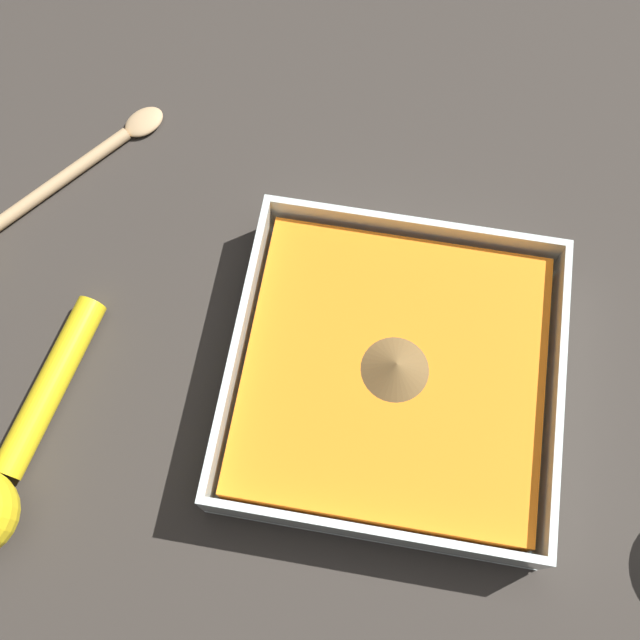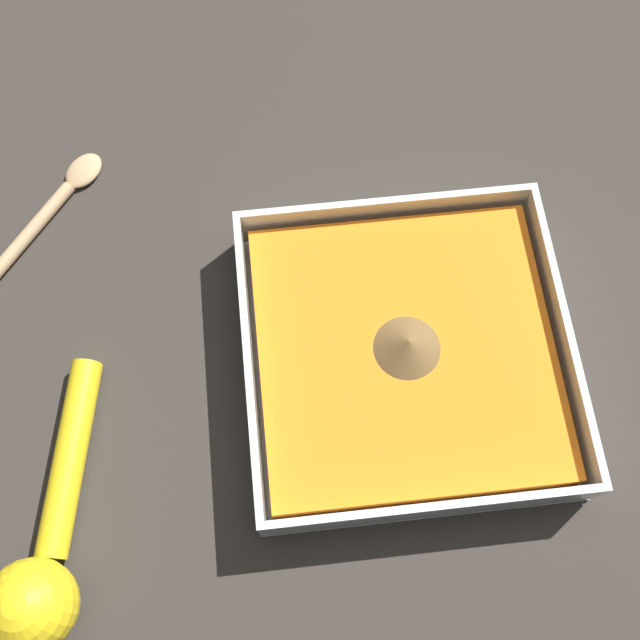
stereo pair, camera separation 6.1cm
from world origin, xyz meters
name	(u,v)px [view 2 (the right image)]	position (x,y,z in m)	size (l,w,h in m)	color
ground_plane	(451,397)	(0.00, 0.00, 0.00)	(4.00, 4.00, 0.00)	#332D28
square_dish	(405,355)	(-0.04, 0.03, 0.02)	(0.26, 0.26, 0.05)	silver
lemon_squeezer	(41,567)	(-0.32, -0.10, 0.03)	(0.08, 0.22, 0.07)	yellow
wooden_spoon	(29,234)	(-0.35, 0.19, 0.01)	(0.15, 0.19, 0.01)	tan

